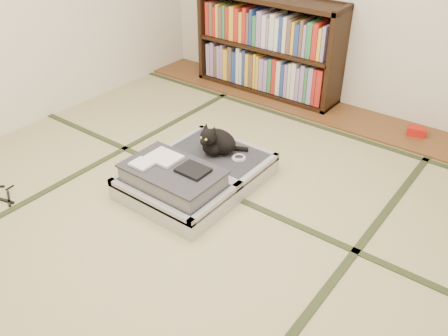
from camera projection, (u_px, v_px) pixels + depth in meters
The scene contains 8 objects.
floor at pixel (185, 221), 3.07m from camera, with size 4.50×4.50×0.00m, color tan.
wood_strip at pixel (327, 112), 4.40m from camera, with size 4.00×0.50×0.02m, color brown.
red_item at pixel (417, 131), 3.98m from camera, with size 0.15×0.09×0.07m, color red.
tatami_borders at pixel (231, 186), 3.40m from camera, with size 4.00×4.50×0.01m.
bookcase at pixel (268, 48), 4.58m from camera, with size 1.48×0.34×0.95m.
suitcase at pixel (193, 176), 3.33m from camera, with size 0.75×0.99×0.29m.
cat at pixel (216, 141), 3.46m from camera, with size 0.33×0.33×0.27m.
cable_coil at pixel (239, 158), 3.44m from camera, with size 0.10×0.10×0.02m.
Camera 1 is at (1.65, -1.75, 1.95)m, focal length 38.00 mm.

